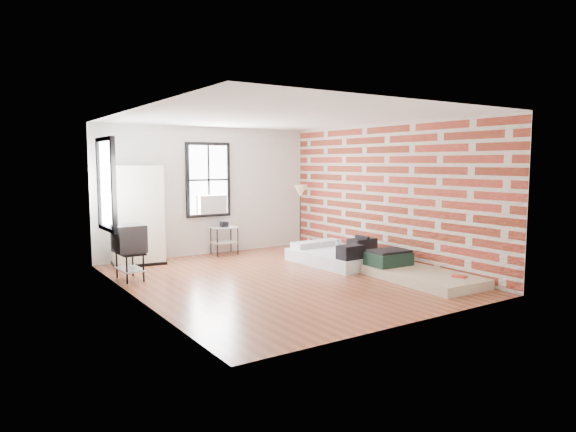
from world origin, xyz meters
TOP-DOWN VIEW (x-y plane):
  - ground at (0.00, 0.00)m, footprint 6.00×6.00m
  - room_shell at (0.23, 0.36)m, footprint 5.02×6.02m
  - mattress_main at (1.75, 0.51)m, footprint 1.47×1.94m
  - mattress_bare at (1.93, -1.31)m, footprint 1.17×2.10m
  - wardrobe at (-1.68, 2.65)m, footprint 1.05×0.68m
  - side_table at (0.25, 2.72)m, footprint 0.58×0.47m
  - floor_lamp at (2.13, 2.48)m, footprint 0.32×0.32m
  - tv_stand at (-2.21, 1.40)m, footprint 0.50×0.69m

SIDE VIEW (x-z plane):
  - ground at x=0.00m, z-range 0.00..0.00m
  - mattress_bare at x=1.93m, z-range -0.09..0.35m
  - mattress_main at x=1.75m, z-range -0.14..0.47m
  - side_table at x=0.25m, z-range 0.13..0.86m
  - tv_stand at x=-2.21m, z-range 0.21..1.17m
  - wardrobe at x=-1.68m, z-range 0.00..1.97m
  - floor_lamp at x=2.13m, z-range 0.53..2.03m
  - room_shell at x=0.23m, z-range 0.33..3.14m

